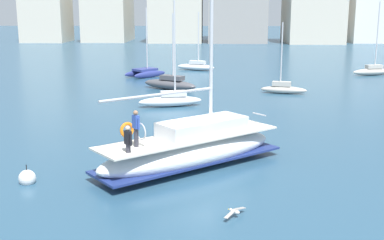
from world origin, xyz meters
name	(u,v)px	position (x,y,z in m)	size (l,w,h in m)	color
ground_plane	(188,164)	(0.00, 0.00, 0.00)	(400.00, 400.00, 0.00)	#284C66
main_sailboat	(192,148)	(0.20, -0.42, 0.91)	(8.93, 7.96, 13.46)	silver
moored_sloop_near	(171,99)	(-1.92, 14.23, 0.54)	(4.94, 2.35, 7.81)	silver
moored_sloop_far	(283,88)	(7.42, 20.48, 0.46)	(4.09, 1.87, 6.12)	#B7B2A8
moored_catamaran	(170,83)	(-2.63, 22.31, 0.57)	(5.49, 3.97, 6.84)	#4C4C51
moored_cutter_left	(196,66)	(-0.67, 37.01, 0.52)	(4.85, 2.71, 6.87)	silver
moored_cutter_right	(145,72)	(-6.02, 30.91, 0.55)	(4.46, 4.62, 7.37)	navy
moored_ketch_distant	(372,70)	(19.05, 33.17, 0.54)	(4.79, 2.37, 8.01)	#B7B2A8
seagull	(235,211)	(1.93, -6.10, 0.22)	(0.83, 1.07, 0.18)	silver
mooring_buoy	(27,178)	(-6.65, -2.90, 0.22)	(0.73, 0.73, 0.96)	silver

